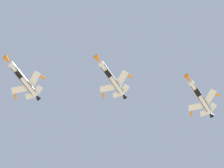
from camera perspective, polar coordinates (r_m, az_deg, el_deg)
The scene contains 3 objects.
fighter_jet_lead at distance 151.78m, azimuth -9.45°, elevation 0.57°, with size 10.15×15.84×4.50m.
fighter_jet_left_wing at distance 153.04m, azimuth -0.11°, elevation 0.68°, with size 10.15×15.84×4.50m.
fighter_jet_right_wing at distance 155.95m, azimuth 9.24°, elevation -1.30°, with size 10.12×15.84×4.55m.
Camera 1 is at (-2.38, -6.56, 1.66)m, focal length 86.44 mm.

